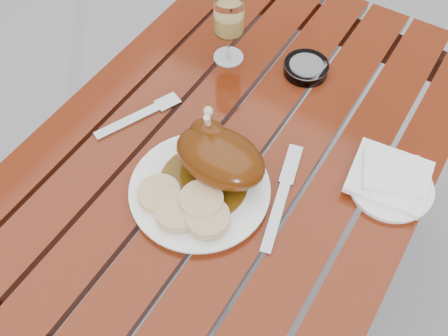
# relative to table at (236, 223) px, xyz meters

# --- Properties ---
(ground) EXTENTS (60.00, 60.00, 0.00)m
(ground) POSITION_rel_table_xyz_m (0.00, 0.00, -0.38)
(ground) COLOR slate
(ground) RESTS_ON ground
(table) EXTENTS (0.80, 1.20, 0.75)m
(table) POSITION_rel_table_xyz_m (0.00, 0.00, 0.00)
(table) COLOR maroon
(table) RESTS_ON ground
(dinner_plate) EXTENTS (0.37, 0.37, 0.02)m
(dinner_plate) POSITION_rel_table_xyz_m (0.00, -0.16, 0.38)
(dinner_plate) COLOR white
(dinner_plate) RESTS_ON table
(roast_duck) EXTENTS (0.20, 0.19, 0.14)m
(roast_duck) POSITION_rel_table_xyz_m (0.01, -0.10, 0.45)
(roast_duck) COLOR #513109
(roast_duck) RESTS_ON dinner_plate
(bread_dumplings) EXTENTS (0.20, 0.13, 0.03)m
(bread_dumplings) POSITION_rel_table_xyz_m (0.01, -0.21, 0.41)
(bread_dumplings) COLOR tan
(bread_dumplings) RESTS_ON dinner_plate
(wine_glass) EXTENTS (0.09, 0.09, 0.17)m
(wine_glass) POSITION_rel_table_xyz_m (-0.16, 0.21, 0.46)
(wine_glass) COLOR #E4C467
(wine_glass) RESTS_ON table
(side_plate) EXTENTS (0.18, 0.18, 0.01)m
(side_plate) POSITION_rel_table_xyz_m (0.32, 0.06, 0.38)
(side_plate) COLOR white
(side_plate) RESTS_ON table
(napkin) EXTENTS (0.17, 0.16, 0.01)m
(napkin) POSITION_rel_table_xyz_m (0.31, 0.07, 0.40)
(napkin) COLOR white
(napkin) RESTS_ON side_plate
(ashtray) EXTENTS (0.14, 0.14, 0.03)m
(ashtray) POSITION_rel_table_xyz_m (0.03, 0.26, 0.39)
(ashtray) COLOR #B2B7BC
(ashtray) RESTS_ON table
(fork) EXTENTS (0.10, 0.19, 0.01)m
(fork) POSITION_rel_table_xyz_m (-0.23, -0.07, 0.38)
(fork) COLOR gray
(fork) RESTS_ON table
(knife) EXTENTS (0.08, 0.22, 0.01)m
(knife) POSITION_rel_table_xyz_m (0.15, -0.10, 0.38)
(knife) COLOR gray
(knife) RESTS_ON table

